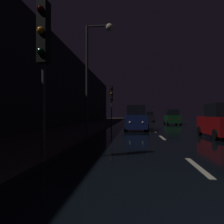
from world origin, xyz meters
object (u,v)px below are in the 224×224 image
(car_approaching_headlights, at_px, (136,119))
(car_parked_right_near, at_px, (221,122))
(car_distant_taillights, at_px, (150,117))
(traffic_light_near_left, at_px, (43,45))
(traffic_light_far_left, at_px, (111,97))
(car_parked_right_far, at_px, (172,118))
(streetlamp_overhead, at_px, (94,62))

(car_approaching_headlights, relative_size, car_parked_right_near, 1.05)
(car_approaching_headlights, xyz_separation_m, car_distant_taillights, (2.94, 22.69, -0.14))
(traffic_light_near_left, xyz_separation_m, traffic_light_far_left, (0.10, 19.29, -0.02))
(traffic_light_near_left, bearing_deg, car_parked_right_far, 167.93)
(traffic_light_near_left, distance_m, car_parked_right_near, 11.15)
(traffic_light_far_left, bearing_deg, streetlamp_overhead, 6.15)
(traffic_light_near_left, height_order, streetlamp_overhead, streetlamp_overhead)
(car_approaching_headlights, distance_m, car_parked_right_far, 12.05)
(car_parked_right_near, bearing_deg, traffic_light_near_left, 131.72)
(car_distant_taillights, bearing_deg, streetlamp_overhead, 169.04)
(traffic_light_far_left, height_order, car_parked_right_far, traffic_light_far_left)
(streetlamp_overhead, bearing_deg, traffic_light_near_left, -93.25)
(traffic_light_far_left, relative_size, car_parked_right_near, 1.19)
(car_parked_right_near, bearing_deg, car_parked_right_far, 0.00)
(streetlamp_overhead, relative_size, car_distant_taillights, 1.88)
(car_distant_taillights, height_order, car_parked_right_near, car_parked_right_near)
(traffic_light_far_left, distance_m, car_approaching_headlights, 7.78)
(traffic_light_near_left, xyz_separation_m, car_parked_right_far, (8.09, 23.44, -2.64))
(car_distant_taillights, relative_size, car_parked_right_near, 0.90)
(streetlamp_overhead, distance_m, car_parked_right_far, 18.96)
(traffic_light_near_left, distance_m, car_distant_taillights, 35.81)
(car_parked_right_near, relative_size, car_parked_right_far, 1.02)
(traffic_light_near_left, relative_size, car_approaching_headlights, 1.13)
(traffic_light_near_left, distance_m, streetlamp_overhead, 6.62)
(car_approaching_headlights, relative_size, car_parked_right_far, 1.07)
(traffic_light_far_left, xyz_separation_m, car_approaching_headlights, (2.89, -6.76, -2.55))
(traffic_light_near_left, height_order, car_distant_taillights, traffic_light_near_left)
(traffic_light_far_left, distance_m, car_parked_right_far, 9.38)
(traffic_light_near_left, height_order, traffic_light_far_left, traffic_light_near_left)
(car_parked_right_near, bearing_deg, traffic_light_far_left, 33.50)
(traffic_light_near_left, distance_m, car_approaching_headlights, 13.13)
(streetlamp_overhead, xyz_separation_m, car_parked_right_far, (7.72, 16.92, -3.71))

